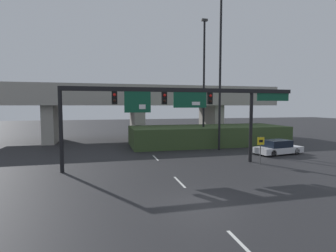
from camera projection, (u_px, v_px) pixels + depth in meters
name	position (u px, v px, depth m)	size (l,w,h in m)	color
ground_plane	(202.00, 205.00, 12.50)	(160.00, 160.00, 0.00)	#262628
lane_markings	(156.00, 158.00, 23.80)	(0.14, 33.45, 0.01)	silver
signal_gantry	(180.00, 102.00, 20.26)	(18.66, 0.44, 6.11)	black
speed_limit_sign	(261.00, 146.00, 20.98)	(0.60, 0.11, 2.27)	#4C4C4C
highway_light_pole_near	(204.00, 80.00, 30.56)	(0.70, 0.36, 14.68)	black
highway_light_pole_far	(220.00, 65.00, 27.48)	(0.70, 0.36, 17.16)	black
overpass_bridge	(137.00, 103.00, 36.44)	(39.11, 7.84, 7.41)	#A39E93
grass_embankment	(208.00, 135.00, 31.99)	(18.80, 6.57, 2.25)	#384C28
parked_sedan_near_right	(278.00, 148.00, 25.61)	(4.97, 2.58, 1.40)	silver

